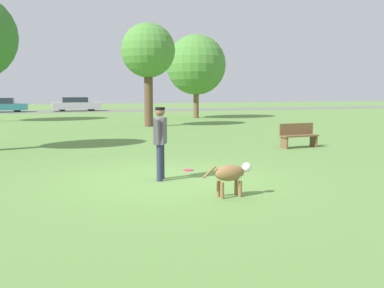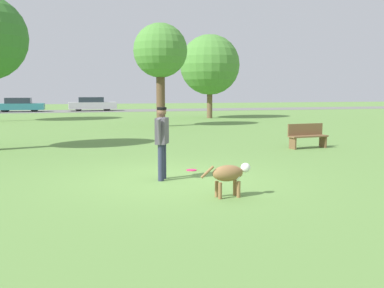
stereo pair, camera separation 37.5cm
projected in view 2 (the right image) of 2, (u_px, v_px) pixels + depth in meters
ground_plane at (174, 179)px, 10.07m from camera, size 120.00×120.00×0.00m
far_road_strip at (88, 111)px, 43.87m from camera, size 120.00×6.00×0.01m
person at (162, 137)px, 9.87m from camera, size 0.39×0.68×1.62m
dog at (230, 174)px, 8.32m from camera, size 0.99×0.33×0.63m
frisbee at (191, 170)px, 11.16m from camera, size 0.25×0.25×0.02m
tree_mid_center at (160, 52)px, 24.51m from camera, size 2.96×2.96×5.64m
tree_far_right at (210, 65)px, 32.07m from camera, size 4.28×4.28×5.96m
parked_car_teal at (20, 105)px, 42.00m from camera, size 4.40×1.95×1.32m
parked_car_silver at (92, 104)px, 43.91m from camera, size 4.56×1.84×1.35m
park_bench at (307, 135)px, 15.47m from camera, size 1.43×0.53×0.84m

